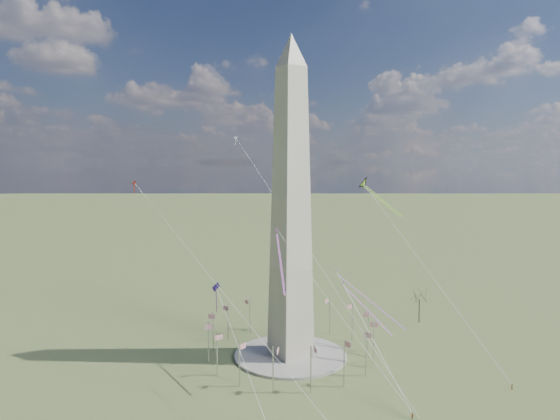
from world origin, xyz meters
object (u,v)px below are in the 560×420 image
washington_monument (291,208)px  person_east (512,387)px  tree_near (420,298)px  kite_delta_black (366,186)px

washington_monument → person_east: washington_monument is taller
person_east → washington_monument: bearing=-77.4°
person_east → tree_near: bearing=-136.6°
tree_near → person_east: (-23.88, -53.38, -8.96)m
washington_monument → person_east: (37.12, -52.74, -47.06)m
tree_near → kite_delta_black: (-23.74, 5.52, 43.67)m
washington_monument → person_east: 79.83m
tree_near → kite_delta_black: kite_delta_black is taller
washington_monument → tree_near: 71.92m
tree_near → kite_delta_black: bearing=166.9°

